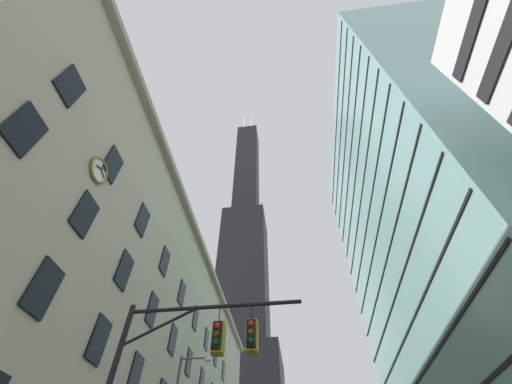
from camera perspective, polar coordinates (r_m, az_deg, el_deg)
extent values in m
cube|color=#B2A88E|center=(37.08, -26.74, -25.98)|extent=(17.36, 56.94, 24.97)
cube|color=#9E937A|center=(39.01, -9.23, -11.14)|extent=(0.70, 56.94, 0.60)
cube|color=black|center=(16.11, -34.11, -14.15)|extent=(0.14, 1.40, 2.20)
cube|color=black|center=(19.71, -26.60, -22.76)|extent=(0.14, 1.40, 2.20)
cube|color=black|center=(23.82, -21.01, -28.36)|extent=(0.14, 1.40, 2.20)
cube|color=black|center=(16.03, -36.37, 9.19)|extent=(0.14, 1.40, 2.20)
cube|color=black|center=(18.33, -28.62, -3.53)|extent=(0.14, 1.40, 2.20)
cube|color=black|center=(21.56, -22.78, -12.91)|extent=(0.14, 1.40, 2.20)
cube|color=black|center=(25.37, -18.32, -19.58)|extent=(0.14, 1.40, 2.20)
cube|color=black|center=(29.54, -14.84, -24.38)|extent=(0.14, 1.40, 2.20)
cube|color=black|center=(33.94, -12.07, -27.90)|extent=(0.14, 1.40, 2.20)
cube|color=black|center=(38.48, -9.82, -30.57)|extent=(0.14, 1.40, 2.20)
cube|color=black|center=(19.19, -30.61, 16.24)|extent=(0.14, 1.40, 2.20)
cube|color=black|center=(21.15, -24.55, 4.56)|extent=(0.14, 1.40, 2.20)
cube|color=black|center=(24.01, -19.89, -4.80)|extent=(0.14, 1.40, 2.20)
cube|color=black|center=(27.48, -16.23, -11.96)|extent=(0.14, 1.40, 2.20)
cube|color=black|center=(31.37, -13.31, -17.40)|extent=(0.14, 1.40, 2.20)
cube|color=black|center=(35.54, -10.94, -21.58)|extent=(0.14, 1.40, 2.20)
cube|color=black|center=(39.90, -8.97, -24.84)|extent=(0.14, 1.40, 2.20)
cube|color=black|center=(44.40, -7.33, -27.42)|extent=(0.14, 1.40, 2.20)
cube|color=black|center=(48.99, -5.93, -29.51)|extent=(0.14, 1.40, 2.20)
torus|color=olive|center=(19.70, -26.51, 3.55)|extent=(0.14, 1.57, 1.57)
cylinder|color=silver|center=(19.73, -26.61, 3.54)|extent=(0.05, 1.35, 1.35)
cube|color=black|center=(19.65, -26.57, 4.05)|extent=(0.03, 0.40, 0.22)
cube|color=black|center=(19.90, -26.02, 3.21)|extent=(0.03, 0.57, 0.31)
cube|color=black|center=(119.62, -2.27, -14.95)|extent=(17.13, 17.13, 55.94)
cube|color=black|center=(162.72, -1.62, 3.96)|extent=(11.01, 11.01, 69.93)
cylinder|color=silver|center=(200.30, -1.98, 11.85)|extent=(1.20, 1.20, 20.08)
cylinder|color=silver|center=(199.92, -0.70, 11.99)|extent=(1.20, 1.20, 20.08)
cube|color=gray|center=(49.08, 29.56, -5.39)|extent=(16.27, 40.98, 59.45)
cube|color=black|center=(38.11, 28.06, -26.87)|extent=(0.12, 39.98, 0.24)
cube|color=black|center=(39.43, 25.87, -21.66)|extent=(0.12, 39.98, 0.24)
cube|color=black|center=(41.10, 23.98, -16.80)|extent=(0.12, 39.98, 0.24)
cube|color=black|center=(43.07, 22.34, -12.33)|extent=(0.12, 39.98, 0.24)
cube|color=black|center=(45.32, 20.89, -8.28)|extent=(0.12, 39.98, 0.24)
cube|color=black|center=(47.79, 19.62, -4.62)|extent=(0.12, 39.98, 0.24)
cube|color=black|center=(50.46, 18.48, -1.33)|extent=(0.12, 39.98, 0.24)
cube|color=black|center=(53.29, 17.47, 1.61)|extent=(0.12, 39.98, 0.24)
cube|color=black|center=(56.27, 16.56, 4.26)|extent=(0.12, 39.98, 0.24)
cube|color=black|center=(59.37, 15.73, 6.63)|extent=(0.12, 39.98, 0.24)
cube|color=black|center=(62.57, 14.99, 8.76)|extent=(0.12, 39.98, 0.24)
cube|color=black|center=(65.86, 14.31, 10.68)|extent=(0.12, 39.98, 0.24)
cylinder|color=black|center=(12.09, -7.54, -19.93)|extent=(6.21, 0.14, 0.14)
cylinder|color=black|center=(12.40, -16.93, -22.26)|extent=(2.56, 0.10, 1.31)
cylinder|color=black|center=(11.91, -6.65, -21.19)|extent=(0.04, 0.04, 0.60)
cube|color=black|center=(11.59, -7.00, -24.49)|extent=(0.30, 0.30, 0.90)
cube|color=olive|center=(11.74, -6.81, -24.83)|extent=(0.40, 0.40, 1.04)
sphere|color=red|center=(11.56, -7.04, -22.90)|extent=(0.20, 0.20, 0.20)
sphere|color=#4B3A08|center=(11.45, -7.18, -24.17)|extent=(0.20, 0.20, 0.20)
sphere|color=#083D10|center=(11.34, -7.32, -25.46)|extent=(0.20, 0.20, 0.20)
cylinder|color=black|center=(11.71, -0.81, -21.00)|extent=(0.04, 0.04, 0.60)
cube|color=black|center=(11.39, -0.86, -24.37)|extent=(0.30, 0.30, 0.90)
cube|color=olive|center=(11.54, -0.73, -24.70)|extent=(0.40, 0.40, 1.04)
sphere|color=red|center=(11.36, -0.96, -22.75)|extent=(0.20, 0.20, 0.20)
sphere|color=#4B3A08|center=(11.24, -0.98, -24.04)|extent=(0.20, 0.20, 0.20)
sphere|color=#083D10|center=(11.13, -1.00, -25.36)|extent=(0.20, 0.20, 0.20)
cylinder|color=#47474C|center=(22.73, -11.05, -27.48)|extent=(1.71, 0.10, 0.10)
ellipsoid|color=#EFE5C6|center=(22.47, -8.72, -27.80)|extent=(0.56, 0.32, 0.24)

